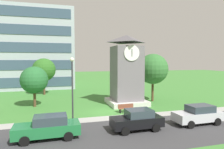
{
  "coord_description": "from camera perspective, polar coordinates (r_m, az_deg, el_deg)",
  "views": [
    {
      "loc": [
        -5.5,
        -21.27,
        5.64
      ],
      "look_at": [
        1.64,
        3.92,
        3.8
      ],
      "focal_mm": 32.36,
      "sensor_mm": 36.0,
      "label": 1
    }
  ],
  "objects": [
    {
      "name": "tree_by_building",
      "position": [
        34.83,
        -18.7,
        1.25
      ],
      "size": [
        3.76,
        3.76,
        5.98
      ],
      "color": "#513823",
      "rests_on": "ground"
    },
    {
      "name": "clock_tower",
      "position": [
        25.79,
        4.13,
        0.13
      ],
      "size": [
        4.67,
        4.67,
        8.84
      ],
      "color": "slate",
      "rests_on": "ground"
    },
    {
      "name": "parked_car_green",
      "position": [
        15.66,
        -17.62,
        -13.95
      ],
      "size": [
        4.63,
        1.99,
        1.69
      ],
      "color": "#1E6B38",
      "rests_on": "ground"
    },
    {
      "name": "street_asphalt",
      "position": [
        16.33,
        5.09,
        -16.19
      ],
      "size": [
        120.0,
        7.2,
        0.01
      ],
      "primitive_type": "cube",
      "color": "#38383A",
      "rests_on": "ground"
    },
    {
      "name": "kerb_strip",
      "position": [
        20.3,
        0.56,
        -12.11
      ],
      "size": [
        120.0,
        1.6,
        0.01
      ],
      "primitive_type": "cube",
      "color": "#9E9E99",
      "rests_on": "ground"
    },
    {
      "name": "ground_plane",
      "position": [
        22.68,
        -1.3,
        -10.38
      ],
      "size": [
        160.0,
        160.0,
        0.0
      ],
      "primitive_type": "plane",
      "color": "#3D7A33"
    },
    {
      "name": "parked_car_silver",
      "position": [
        19.75,
        23.2,
        -10.33
      ],
      "size": [
        4.42,
        1.95,
        1.69
      ],
      "color": "silver",
      "rests_on": "ground"
    },
    {
      "name": "parked_car_black",
      "position": [
        16.82,
        7.13,
        -12.54
      ],
      "size": [
        4.16,
        1.98,
        1.69
      ],
      "color": "black",
      "rests_on": "ground"
    },
    {
      "name": "tree_streetside",
      "position": [
        26.14,
        -21.13,
        -1.46
      ],
      "size": [
        3.27,
        3.27,
        4.92
      ],
      "color": "#513823",
      "rests_on": "ground"
    },
    {
      "name": "park_bench",
      "position": [
        22.32,
        4.02,
        -9.42
      ],
      "size": [
        1.81,
        0.54,
        0.88
      ],
      "color": "brown",
      "rests_on": "ground"
    },
    {
      "name": "street_lamp",
      "position": [
        17.91,
        -11.13,
        -2.43
      ],
      "size": [
        0.36,
        0.36,
        5.89
      ],
      "color": "#333338",
      "rests_on": "ground"
    },
    {
      "name": "office_building",
      "position": [
        46.94,
        -21.01,
        6.63
      ],
      "size": [
        15.79,
        14.12,
        16.0
      ],
      "color": "#9EA8B2",
      "rests_on": "ground"
    },
    {
      "name": "tree_near_tower",
      "position": [
        28.24,
        11.47,
        1.53
      ],
      "size": [
        4.15,
        4.15,
        6.54
      ],
      "color": "#513823",
      "rests_on": "ground"
    }
  ]
}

